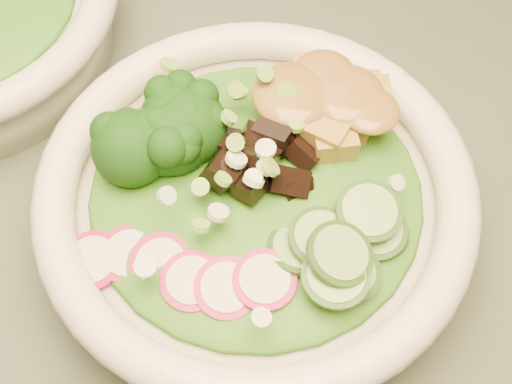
# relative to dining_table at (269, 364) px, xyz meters

# --- Properties ---
(dining_table) EXTENTS (1.20, 0.80, 0.75)m
(dining_table) POSITION_rel_dining_table_xyz_m (0.00, 0.00, 0.00)
(dining_table) COLOR black
(dining_table) RESTS_ON ground
(salad_bowl) EXTENTS (0.31, 0.31, 0.08)m
(salad_bowl) POSITION_rel_dining_table_xyz_m (-0.02, 0.06, 0.16)
(salad_bowl) COLOR white
(salad_bowl) RESTS_ON dining_table
(lettuce_bed) EXTENTS (0.23, 0.23, 0.03)m
(lettuce_bed) POSITION_rel_dining_table_xyz_m (-0.02, 0.06, 0.18)
(lettuce_bed) COLOR #165612
(lettuce_bed) RESTS_ON salad_bowl
(broccoli_florets) EXTENTS (0.10, 0.08, 0.05)m
(broccoli_florets) POSITION_rel_dining_table_xyz_m (-0.09, 0.09, 0.20)
(broccoli_florets) COLOR black
(broccoli_florets) RESTS_ON salad_bowl
(radish_slices) EXTENTS (0.13, 0.05, 0.02)m
(radish_slices) POSITION_rel_dining_table_xyz_m (-0.05, -0.01, 0.19)
(radish_slices) COLOR #AF0D4B
(radish_slices) RESTS_ON salad_bowl
(cucumber_slices) EXTENTS (0.08, 0.08, 0.04)m
(cucumber_slices) POSITION_rel_dining_table_xyz_m (0.04, 0.03, 0.20)
(cucumber_slices) COLOR #8EBC68
(cucumber_slices) RESTS_ON salad_bowl
(mushroom_heap) EXTENTS (0.08, 0.08, 0.05)m
(mushroom_heap) POSITION_rel_dining_table_xyz_m (-0.02, 0.07, 0.20)
(mushroom_heap) COLOR black
(mushroom_heap) RESTS_ON salad_bowl
(tofu_cubes) EXTENTS (0.11, 0.07, 0.04)m
(tofu_cubes) POSITION_rel_dining_table_xyz_m (0.01, 0.13, 0.20)
(tofu_cubes) COLOR #A68537
(tofu_cubes) RESTS_ON salad_bowl
(peanut_sauce) EXTENTS (0.08, 0.06, 0.02)m
(peanut_sauce) POSITION_rel_dining_table_xyz_m (0.01, 0.13, 0.21)
(peanut_sauce) COLOR brown
(peanut_sauce) RESTS_ON tofu_cubes
(scallion_garnish) EXTENTS (0.22, 0.22, 0.03)m
(scallion_garnish) POSITION_rel_dining_table_xyz_m (-0.02, 0.06, 0.21)
(scallion_garnish) COLOR #78B640
(scallion_garnish) RESTS_ON salad_bowl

